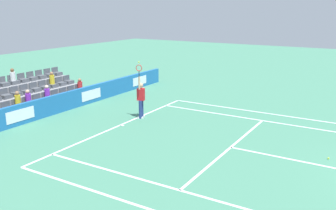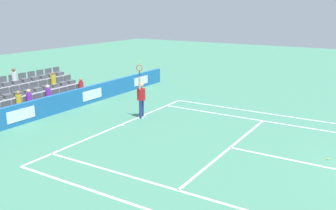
# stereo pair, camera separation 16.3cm
# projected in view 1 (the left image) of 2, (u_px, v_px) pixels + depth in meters

# --- Properties ---
(line_baseline) EXTENTS (10.97, 0.10, 0.01)m
(line_baseline) POSITION_uv_depth(u_px,v_px,m) (120.00, 125.00, 17.26)
(line_baseline) COLOR white
(line_baseline) RESTS_ON ground
(line_service) EXTENTS (8.23, 0.10, 0.01)m
(line_service) POSITION_uv_depth(u_px,v_px,m) (231.00, 147.00, 14.53)
(line_service) COLOR white
(line_service) RESTS_ON ground
(line_centre_service) EXTENTS (0.10, 6.40, 0.01)m
(line_centre_service) POSITION_uv_depth(u_px,v_px,m) (317.00, 164.00, 12.94)
(line_centre_service) COLOR white
(line_centre_service) RESTS_ON ground
(line_singles_sideline_left) EXTENTS (0.10, 11.89, 0.01)m
(line_singles_sideline_left) POSITION_uv_depth(u_px,v_px,m) (193.00, 194.00, 10.89)
(line_singles_sideline_left) COLOR white
(line_singles_sideline_left) RESTS_ON ground
(line_singles_sideline_right) EXTENTS (0.10, 11.89, 0.01)m
(line_singles_sideline_right) POSITION_uv_depth(u_px,v_px,m) (272.00, 122.00, 17.71)
(line_singles_sideline_right) COLOR white
(line_singles_sideline_right) RESTS_ON ground
(line_doubles_sideline_right) EXTENTS (0.10, 11.89, 0.01)m
(line_doubles_sideline_right) POSITION_uv_depth(u_px,v_px,m) (279.00, 115.00, 18.85)
(line_doubles_sideline_right) COLOR white
(line_doubles_sideline_right) RESTS_ON ground
(line_centre_mark) EXTENTS (0.10, 0.20, 0.01)m
(line_centre_mark) POSITION_uv_depth(u_px,v_px,m) (122.00, 125.00, 17.21)
(line_centre_mark) COLOR white
(line_centre_mark) RESTS_ON ground
(sponsor_barrier) EXTENTS (19.17, 0.22, 0.99)m
(sponsor_barrier) POSITION_uv_depth(u_px,v_px,m) (58.00, 104.00, 19.15)
(sponsor_barrier) COLOR #1E66AD
(sponsor_barrier) RESTS_ON ground
(tennis_player) EXTENTS (0.54, 0.42, 2.85)m
(tennis_player) POSITION_uv_depth(u_px,v_px,m) (141.00, 98.00, 18.15)
(tennis_player) COLOR navy
(tennis_player) RESTS_ON ground
(stadium_stand) EXTENTS (6.20, 2.85, 2.16)m
(stadium_stand) POSITION_uv_depth(u_px,v_px,m) (28.00, 97.00, 20.28)
(stadium_stand) COLOR gray
(stadium_stand) RESTS_ON ground
(loose_tennis_ball) EXTENTS (0.07, 0.07, 0.07)m
(loose_tennis_ball) POSITION_uv_depth(u_px,v_px,m) (328.00, 158.00, 13.39)
(loose_tennis_ball) COLOR #D1E533
(loose_tennis_ball) RESTS_ON ground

